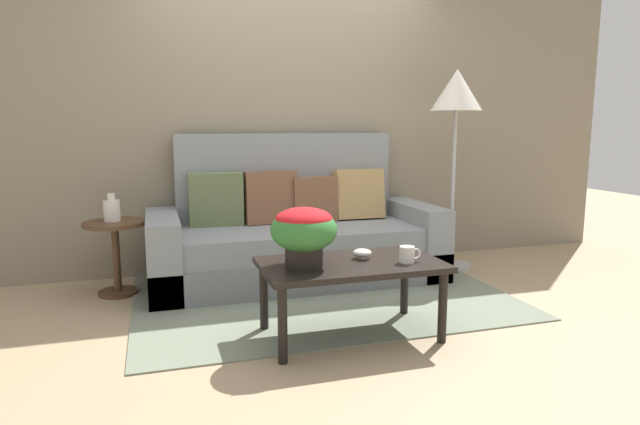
{
  "coord_description": "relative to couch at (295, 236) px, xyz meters",
  "views": [
    {
      "loc": [
        -1.13,
        -3.49,
        1.23
      ],
      "look_at": [
        -0.06,
        -0.03,
        0.64
      ],
      "focal_mm": 30.49,
      "sensor_mm": 36.0,
      "label": 1
    }
  ],
  "objects": [
    {
      "name": "ground_plane",
      "position": [
        0.06,
        -0.65,
        -0.34
      ],
      "size": [
        14.0,
        14.0,
        0.0
      ],
      "primitive_type": "plane",
      "color": "tan"
    },
    {
      "name": "wall_back",
      "position": [
        0.06,
        0.47,
        1.0
      ],
      "size": [
        6.4,
        0.12,
        2.69
      ],
      "primitive_type": "cube",
      "color": "gray",
      "rests_on": "ground"
    },
    {
      "name": "area_rug",
      "position": [
        0.06,
        -0.51,
        -0.34
      ],
      "size": [
        2.61,
        1.87,
        0.01
      ],
      "primitive_type": "cube",
      "color": "gray",
      "rests_on": "ground"
    },
    {
      "name": "couch",
      "position": [
        0.0,
        0.0,
        0.0
      ],
      "size": [
        2.26,
        0.92,
        1.16
      ],
      "color": "slate",
      "rests_on": "ground"
    },
    {
      "name": "coffee_table",
      "position": [
        0.0,
        -1.29,
        0.05
      ],
      "size": [
        1.04,
        0.6,
        0.45
      ],
      "color": "black",
      "rests_on": "ground"
    },
    {
      "name": "side_table",
      "position": [
        -1.35,
        -0.03,
        0.03
      ],
      "size": [
        0.44,
        0.44,
        0.54
      ],
      "color": "#4C331E",
      "rests_on": "ground"
    },
    {
      "name": "floor_lamp",
      "position": [
        1.37,
        -0.09,
        1.07
      ],
      "size": [
        0.43,
        0.43,
        1.68
      ],
      "color": "#B2B2B7",
      "rests_on": "ground"
    },
    {
      "name": "potted_plant",
      "position": [
        -0.28,
        -1.3,
        0.31
      ],
      "size": [
        0.37,
        0.37,
        0.33
      ],
      "color": "black",
      "rests_on": "coffee_table"
    },
    {
      "name": "coffee_mug",
      "position": [
        0.3,
        -1.4,
        0.15
      ],
      "size": [
        0.13,
        0.09,
        0.1
      ],
      "color": "white",
      "rests_on": "coffee_table"
    },
    {
      "name": "snack_bowl",
      "position": [
        0.09,
        -1.24,
        0.14
      ],
      "size": [
        0.11,
        0.11,
        0.06
      ],
      "color": "silver",
      "rests_on": "coffee_table"
    },
    {
      "name": "table_vase",
      "position": [
        -1.36,
        -0.01,
        0.28
      ],
      "size": [
        0.12,
        0.12,
        0.2
      ],
      "color": "silver",
      "rests_on": "side_table"
    }
  ]
}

